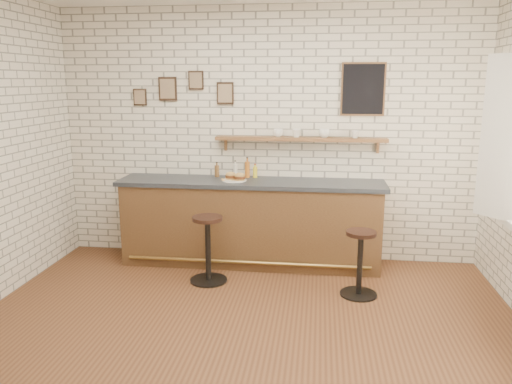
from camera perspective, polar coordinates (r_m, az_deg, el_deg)
ground at (r=4.53m, az=-1.58°, el=-15.71°), size 5.00×5.00×0.00m
bar_counter at (r=5.92m, az=-0.61°, el=-3.47°), size 3.10×0.65×1.01m
sandwich_plate at (r=5.80m, az=-2.50°, el=1.36°), size 0.28×0.28×0.01m
ciabatta_sandwich at (r=5.78m, az=-2.39°, el=1.81°), size 0.25×0.16×0.08m
potato_chips at (r=5.79m, az=-2.72°, el=1.43°), size 0.25×0.20×0.00m
bitters_bottle_brown at (r=6.04m, az=-4.49°, el=2.44°), size 0.06×0.06×0.18m
bitters_bottle_white at (r=6.00m, az=-2.38°, el=2.48°), size 0.05×0.05×0.20m
bitters_bottle_amber at (r=5.97m, az=-1.00°, el=2.62°), size 0.06×0.06×0.25m
condiment_bottle_yellow at (r=5.97m, az=-0.10°, el=2.32°), size 0.05×0.05×0.17m
bar_stool_left at (r=5.44m, az=-5.51°, el=-6.27°), size 0.41×0.41×0.73m
bar_stool_right at (r=5.19m, az=11.80°, el=-7.75°), size 0.38×0.38×0.68m
wall_shelf at (r=5.88m, az=5.09°, el=6.04°), size 2.00×0.18×0.18m
shelf_cup_a at (r=5.88m, az=2.56°, el=6.75°), size 0.12×0.12×0.09m
shelf_cup_b at (r=5.87m, az=4.65°, el=6.72°), size 0.14×0.14×0.10m
shelf_cup_c at (r=5.86m, az=7.82°, el=6.66°), size 0.17×0.17×0.10m
shelf_cup_d at (r=5.88m, az=11.27°, el=6.48°), size 0.11×0.11×0.09m
back_wall_decor at (r=5.93m, az=3.52°, el=11.62°), size 2.96×0.02×0.56m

